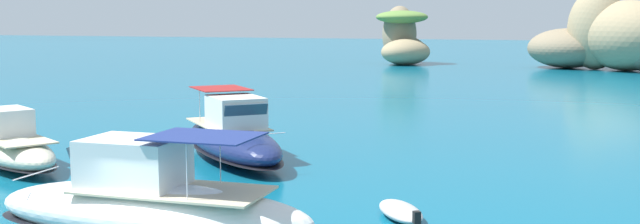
# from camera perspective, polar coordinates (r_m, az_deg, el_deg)

# --- Properties ---
(islet_large) EXTENTS (20.79, 16.89, 9.73)m
(islet_large) POSITION_cam_1_polar(r_m,az_deg,el_deg) (94.29, 21.72, 5.29)
(islet_large) COLOR #84755B
(islet_large) RESTS_ON ground
(islet_small) EXTENTS (9.34, 12.07, 7.82)m
(islet_small) POSITION_cam_1_polar(r_m,az_deg,el_deg) (100.70, 6.41, 5.61)
(islet_small) COLOR #84755B
(islet_small) RESTS_ON ground
(motorboat_white) EXTENTS (9.81, 3.31, 3.04)m
(motorboat_white) POSITION_cam_1_polar(r_m,az_deg,el_deg) (21.02, -13.08, -7.15)
(motorboat_white) COLOR white
(motorboat_white) RESTS_ON ground
(motorboat_navy) EXTENTS (8.77, 8.89, 3.01)m
(motorboat_navy) POSITION_cam_1_polar(r_m,az_deg,el_deg) (32.13, -6.75, -2.05)
(motorboat_navy) COLOR navy
(motorboat_navy) RESTS_ON ground
(motorboat_cream) EXTENTS (8.27, 6.21, 2.40)m
(motorboat_cream) POSITION_cam_1_polar(r_m,az_deg,el_deg) (33.19, -22.85, -2.54)
(motorboat_cream) COLOR beige
(motorboat_cream) RESTS_ON ground
(dinghy_tender) EXTENTS (2.34, 2.78, 0.58)m
(dinghy_tender) POSITION_cam_1_polar(r_m,az_deg,el_deg) (23.02, 6.26, -7.63)
(dinghy_tender) COLOR #B2B2B2
(dinghy_tender) RESTS_ON ground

